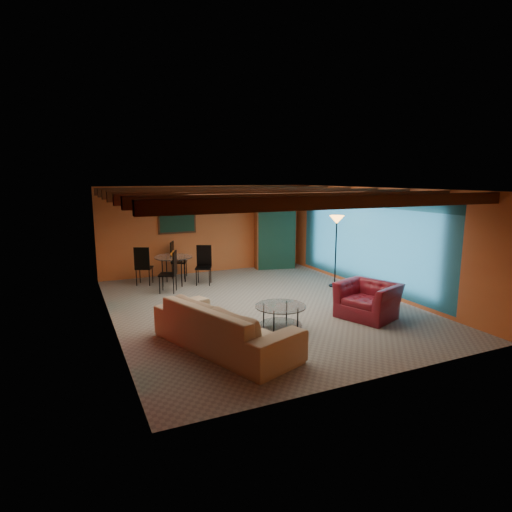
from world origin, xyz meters
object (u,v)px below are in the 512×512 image
armoire (273,236)px  sofa (225,326)px  potted_plant (273,196)px  armchair (368,300)px  vase (173,243)px  dining_table (174,265)px  floor_lamp (336,251)px  coffee_table (280,318)px

armoire → sofa: bearing=-111.5°
armoire → potted_plant: (0.00, 0.00, 1.30)m
armchair → vase: (-3.08, 4.51, 0.81)m
armoire → vase: size_ratio=11.58×
sofa → armchair: bearing=-105.1°
dining_table → potted_plant: size_ratio=4.13×
armchair → sofa: bearing=-106.4°
floor_lamp → vase: (-3.97, 2.03, 0.21)m
armchair → armoire: size_ratio=0.55×
potted_plant → vase: 3.81m
sofa → armoire: size_ratio=1.35×
armoire → armchair: bearing=-82.5°
armchair → potted_plant: (0.44, 5.38, 1.97)m
armchair → armoire: 5.44m
sofa → floor_lamp: (4.24, 2.78, 0.56)m
coffee_table → armchair: bearing=-2.2°
potted_plant → armoire: bearing=0.0°
floor_lamp → vase: bearing=152.9°
dining_table → potted_plant: potted_plant is taller
dining_table → floor_lamp: 4.48m
dining_table → armoire: armoire is taller
armchair → vase: 5.52m
sofa → dining_table: dining_table is taller
armchair → coffee_table: 2.06m
sofa → potted_plant: potted_plant is taller
armoire → floor_lamp: (0.45, -2.90, -0.07)m
armchair → floor_lamp: bearing=138.8°
vase → potted_plant: bearing=13.9°
armoire → floor_lamp: 2.94m
armchair → vase: size_ratio=6.41×
vase → dining_table: bearing=0.0°
coffee_table → dining_table: (-1.02, 4.43, 0.29)m
potted_plant → vase: size_ratio=2.81×
coffee_table → vase: (-1.02, 4.43, 0.93)m
armoire → floor_lamp: bearing=-69.0°
potted_plant → armchair: bearing=-94.7°
armchair → dining_table: 5.46m
sofa → coffee_table: (1.29, 0.38, -0.16)m
armchair → armoire: (0.44, 5.38, 0.67)m
coffee_table → dining_table: bearing=103.0°
sofa → dining_table: 4.82m
sofa → coffee_table: sofa is taller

